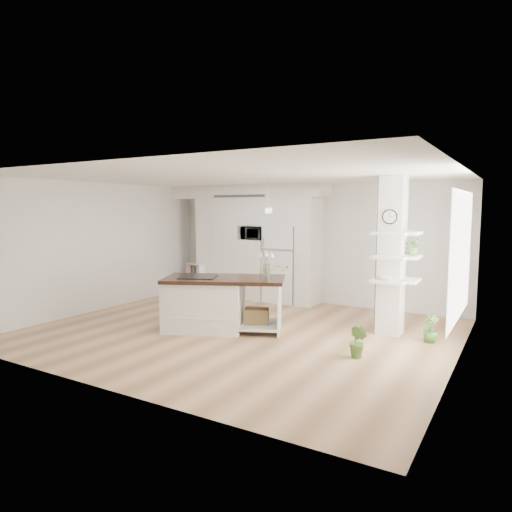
{
  "coord_description": "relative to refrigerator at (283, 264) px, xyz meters",
  "views": [
    {
      "loc": [
        4.22,
        -6.62,
        2.16
      ],
      "look_at": [
        -0.21,
        0.9,
        1.24
      ],
      "focal_mm": 32.0,
      "sensor_mm": 36.0,
      "label": 1
    }
  ],
  "objects": [
    {
      "name": "cabinet_wall",
      "position": [
        -0.92,
        -0.01,
        0.63
      ],
      "size": [
        4.0,
        0.71,
        2.7
      ],
      "color": "white",
      "rests_on": "floor"
    },
    {
      "name": "floor_plant_a",
      "position": [
        2.77,
        -3.04,
        -0.62
      ],
      "size": [
        0.34,
        0.31,
        0.5
      ],
      "primitive_type": "imported",
      "rotation": [
        0.0,
        0.0,
        -0.41
      ],
      "color": "#477A31",
      "rests_on": "floor"
    },
    {
      "name": "bookshelf",
      "position": [
        -2.27,
        -0.2,
        -0.54
      ],
      "size": [
        0.75,
        0.59,
        0.78
      ],
      "rotation": [
        0.0,
        0.0,
        -0.38
      ],
      "color": "white",
      "rests_on": "floor"
    },
    {
      "name": "refrigerator",
      "position": [
        0.0,
        0.0,
        0.0
      ],
      "size": [
        0.78,
        0.69,
        1.75
      ],
      "color": "white",
      "rests_on": "floor"
    },
    {
      "name": "floor_plant_b",
      "position": [
        3.52,
        -1.67,
        -0.66
      ],
      "size": [
        0.3,
        0.3,
        0.44
      ],
      "primitive_type": "imported",
      "rotation": [
        0.0,
        0.0,
        -0.24
      ],
      "color": "#477A31",
      "rests_on": "floor"
    },
    {
      "name": "window",
      "position": [
        4.0,
        -2.38,
        0.62
      ],
      "size": [
        0.0,
        2.4,
        2.4
      ],
      "primitive_type": "plane",
      "rotation": [
        1.57,
        0.0,
        -1.57
      ],
      "color": "white",
      "rests_on": "room"
    },
    {
      "name": "kitchen_island",
      "position": [
        0.0,
        -2.83,
        -0.38
      ],
      "size": [
        2.32,
        1.78,
        1.51
      ],
      "rotation": [
        0.0,
        0.0,
        0.43
      ],
      "color": "white",
      "rests_on": "floor"
    },
    {
      "name": "column",
      "position": [
        2.9,
        -1.55,
        0.48
      ],
      "size": [
        0.69,
        0.9,
        2.7
      ],
      "color": "silver",
      "rests_on": "floor"
    },
    {
      "name": "pendant_light",
      "position": [
        2.23,
        -2.53,
        1.24
      ],
      "size": [
        0.12,
        0.12,
        0.1
      ],
      "primitive_type": "cylinder",
      "color": "white",
      "rests_on": "room"
    },
    {
      "name": "microwave",
      "position": [
        -0.75,
        -0.06,
        0.69
      ],
      "size": [
        0.54,
        0.37,
        0.3
      ],
      "primitive_type": "imported",
      "color": "#2D2D2D",
      "rests_on": "cabinet_wall"
    },
    {
      "name": "shelf_plant",
      "position": [
        3.15,
        -1.38,
        0.65
      ],
      "size": [
        0.27,
        0.23,
        0.3
      ],
      "primitive_type": "imported",
      "color": "#477A31",
      "rests_on": "column"
    },
    {
      "name": "floor",
      "position": [
        0.53,
        -2.68,
        -0.88
      ],
      "size": [
        7.0,
        6.0,
        0.01
      ],
      "primitive_type": "cube",
      "color": "tan",
      "rests_on": "ground"
    },
    {
      "name": "room",
      "position": [
        0.53,
        -2.68,
        0.98
      ],
      "size": [
        7.04,
        6.04,
        2.72
      ],
      "color": "white",
      "rests_on": "ground"
    },
    {
      "name": "decor_bowl",
      "position": [
        2.82,
        -1.78,
        0.13
      ],
      "size": [
        0.22,
        0.22,
        0.05
      ],
      "primitive_type": "imported",
      "color": "white",
      "rests_on": "column"
    }
  ]
}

